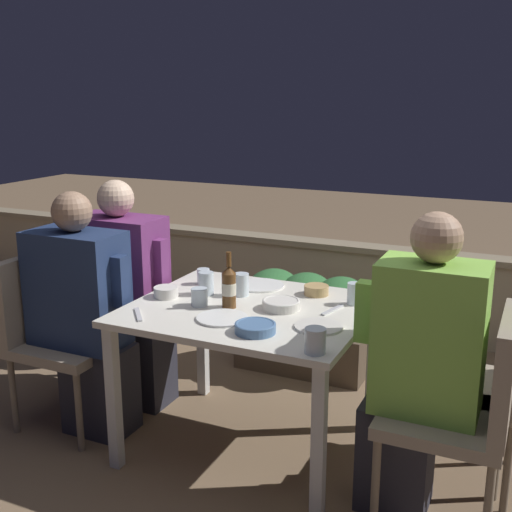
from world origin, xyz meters
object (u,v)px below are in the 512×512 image
person_navy_jumper (85,315)px  potted_plant (119,289)px  chair_right_far (492,370)px  chair_left_far (96,304)px  person_purple_stripe (126,294)px  chair_left_near (53,323)px  beer_bottle (229,286)px  chair_right_near (472,400)px  person_green_blouse (419,368)px

person_navy_jumper → potted_plant: (-0.41, 0.81, -0.15)m
chair_right_far → chair_left_far: bearing=179.5°
chair_left_far → potted_plant: chair_left_far is taller
person_purple_stripe → potted_plant: (-0.40, 0.47, -0.16)m
chair_left_near → beer_bottle: size_ratio=3.37×
chair_right_near → chair_right_far: 0.32m
potted_plant → chair_left_far: bearing=-67.0°
person_purple_stripe → beer_bottle: 0.79m
beer_bottle → chair_left_far: bearing=166.3°
chair_left_far → potted_plant: (-0.20, 0.47, -0.08)m
chair_left_far → potted_plant: bearing=113.0°
chair_left_far → chair_right_near: size_ratio=1.00×
chair_right_near → beer_bottle: size_ratio=3.37×
person_navy_jumper → potted_plant: bearing=116.6°
chair_right_near → beer_bottle: (-1.07, 0.11, 0.28)m
person_purple_stripe → chair_right_near: size_ratio=1.40×
potted_plant → chair_left_near: bearing=-76.0°
person_navy_jumper → beer_bottle: (0.72, 0.11, 0.21)m
chair_left_near → chair_right_far: (2.04, 0.32, 0.00)m
chair_left_near → person_green_blouse: 1.80m
chair_left_far → person_green_blouse: (1.80, -0.33, 0.09)m
chair_right_far → potted_plant: chair_right_far is taller
person_green_blouse → person_purple_stripe: bearing=168.3°
person_purple_stripe → chair_right_near: bearing=-10.4°
potted_plant → person_navy_jumper: bearing=-63.4°
person_navy_jumper → person_green_blouse: (1.59, 0.01, 0.02)m
person_navy_jumper → chair_right_far: 1.87m
beer_bottle → potted_plant: beer_bottle is taller
chair_left_near → person_green_blouse: size_ratio=0.71×
chair_left_far → beer_bottle: beer_bottle is taller
chair_right_near → potted_plant: bearing=160.0°
chair_left_far → potted_plant: 0.52m
chair_right_far → beer_bottle: bearing=-169.3°
person_purple_stripe → chair_right_far: person_purple_stripe is taller
person_navy_jumper → beer_bottle: person_navy_jumper is taller
chair_left_near → chair_right_near: bearing=0.3°
person_green_blouse → chair_right_near: bearing=0.0°
chair_right_near → potted_plant: chair_right_near is taller
person_navy_jumper → potted_plant: 0.92m
person_green_blouse → chair_left_near: bearing=-179.7°
chair_left_far → chair_right_far: same height
chair_right_far → chair_right_near: bearing=-98.0°
person_navy_jumper → beer_bottle: 0.76m
chair_right_near → chair_left_far: bearing=170.6°
chair_right_near → chair_right_far: size_ratio=1.00×
person_purple_stripe → beer_bottle: (0.73, -0.23, 0.20)m
person_green_blouse → chair_left_far: bearing=169.6°
person_purple_stripe → person_navy_jumper: bearing=-89.3°
chair_left_far → chair_right_near: 2.03m
person_purple_stripe → chair_right_far: bearing=-0.5°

